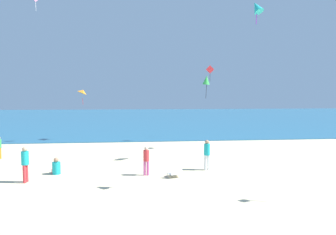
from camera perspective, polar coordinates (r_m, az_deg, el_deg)
name	(u,v)px	position (r m, az deg, el deg)	size (l,w,h in m)	color
ground_plane	(166,168)	(15.82, -0.48, -9.65)	(120.00, 120.00, 0.00)	beige
ocean_water	(146,117)	(54.36, -4.32, 0.17)	(120.00, 60.00, 0.05)	#236084
beach_chair_mid_beach	(175,172)	(14.00, 1.36, -10.41)	(0.73, 0.72, 0.55)	white
person_1	(25,162)	(14.46, -25.82, -7.71)	(0.36, 0.36, 1.57)	red
person_2	(56,168)	(15.54, -20.73, -9.06)	(0.58, 0.72, 0.81)	#19ADB2
person_4	(146,159)	(14.25, -4.21, -7.92)	(0.29, 0.29, 1.38)	#D8599E
person_5	(207,153)	(15.32, 7.51, -6.74)	(0.39, 0.39, 1.54)	white
kite_red	(210,70)	(26.90, 8.11, 9.07)	(0.75, 0.11, 1.43)	red
kite_orange	(83,92)	(26.11, -16.01, 4.81)	(0.86, 0.99, 1.34)	orange
kite_teal	(257,7)	(12.63, 16.73, 19.68)	(0.63, 0.67, 0.94)	#1EADAD
kite_green	(206,80)	(21.22, 7.40, 7.16)	(0.68, 0.71, 1.63)	green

